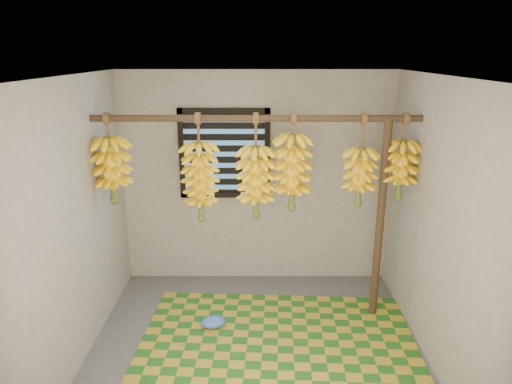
{
  "coord_description": "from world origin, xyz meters",
  "views": [
    {
      "loc": [
        0.01,
        -3.43,
        2.58
      ],
      "look_at": [
        0.0,
        0.55,
        1.35
      ],
      "focal_mm": 32.0,
      "sensor_mm": 36.0,
      "label": 1
    }
  ],
  "objects_px": {
    "woven_mat": "(278,354)",
    "banana_bunch_d": "(292,172)",
    "banana_bunch_e": "(360,177)",
    "plastic_bag": "(213,322)",
    "support_post": "(380,222)",
    "banana_bunch_b": "(200,182)",
    "banana_bunch_c": "(256,182)",
    "banana_bunch_a": "(112,170)",
    "banana_bunch_f": "(401,170)"
  },
  "relations": [
    {
      "from": "woven_mat",
      "to": "banana_bunch_d",
      "type": "xyz_separation_m",
      "value": [
        0.14,
        0.68,
        1.49
      ]
    },
    {
      "from": "woven_mat",
      "to": "banana_bunch_f",
      "type": "bearing_deg",
      "value": 30.49
    },
    {
      "from": "banana_bunch_b",
      "to": "plastic_bag",
      "type": "bearing_deg",
      "value": -67.33
    },
    {
      "from": "banana_bunch_b",
      "to": "banana_bunch_e",
      "type": "height_order",
      "value": "same"
    },
    {
      "from": "plastic_bag",
      "to": "banana_bunch_e",
      "type": "relative_size",
      "value": 0.28
    },
    {
      "from": "banana_bunch_c",
      "to": "woven_mat",
      "type": "bearing_deg",
      "value": -73.81
    },
    {
      "from": "banana_bunch_d",
      "to": "banana_bunch_f",
      "type": "bearing_deg",
      "value": 0.0
    },
    {
      "from": "woven_mat",
      "to": "banana_bunch_a",
      "type": "height_order",
      "value": "banana_bunch_a"
    },
    {
      "from": "woven_mat",
      "to": "banana_bunch_e",
      "type": "relative_size",
      "value": 2.89
    },
    {
      "from": "banana_bunch_a",
      "to": "banana_bunch_f",
      "type": "distance_m",
      "value": 2.7
    },
    {
      "from": "banana_bunch_d",
      "to": "banana_bunch_f",
      "type": "distance_m",
      "value": 1.01
    },
    {
      "from": "banana_bunch_f",
      "to": "banana_bunch_d",
      "type": "bearing_deg",
      "value": 180.0
    },
    {
      "from": "woven_mat",
      "to": "banana_bunch_e",
      "type": "xyz_separation_m",
      "value": [
        0.78,
        0.68,
        1.45
      ]
    },
    {
      "from": "plastic_bag",
      "to": "banana_bunch_e",
      "type": "distance_m",
      "value": 1.98
    },
    {
      "from": "banana_bunch_f",
      "to": "banana_bunch_b",
      "type": "bearing_deg",
      "value": 180.0
    },
    {
      "from": "woven_mat",
      "to": "plastic_bag",
      "type": "bearing_deg",
      "value": 145.85
    },
    {
      "from": "banana_bunch_b",
      "to": "support_post",
      "type": "bearing_deg",
      "value": 0.0
    },
    {
      "from": "banana_bunch_c",
      "to": "banana_bunch_f",
      "type": "relative_size",
      "value": 1.24
    },
    {
      "from": "woven_mat",
      "to": "banana_bunch_f",
      "type": "xyz_separation_m",
      "value": [
        1.15,
        0.68,
        1.52
      ]
    },
    {
      "from": "support_post",
      "to": "banana_bunch_b",
      "type": "distance_m",
      "value": 1.77
    },
    {
      "from": "support_post",
      "to": "plastic_bag",
      "type": "distance_m",
      "value": 1.89
    },
    {
      "from": "banana_bunch_f",
      "to": "banana_bunch_a",
      "type": "bearing_deg",
      "value": 180.0
    },
    {
      "from": "banana_bunch_e",
      "to": "banana_bunch_f",
      "type": "height_order",
      "value": "same"
    },
    {
      "from": "plastic_bag",
      "to": "banana_bunch_e",
      "type": "xyz_separation_m",
      "value": [
        1.39,
        0.27,
        1.39
      ]
    },
    {
      "from": "woven_mat",
      "to": "support_post",
      "type": "bearing_deg",
      "value": 34.08
    },
    {
      "from": "woven_mat",
      "to": "plastic_bag",
      "type": "distance_m",
      "value": 0.74
    },
    {
      "from": "banana_bunch_d",
      "to": "banana_bunch_b",
      "type": "bearing_deg",
      "value": 180.0
    },
    {
      "from": "plastic_bag",
      "to": "banana_bunch_b",
      "type": "distance_m",
      "value": 1.37
    },
    {
      "from": "banana_bunch_e",
      "to": "banana_bunch_b",
      "type": "bearing_deg",
      "value": 180.0
    },
    {
      "from": "plastic_bag",
      "to": "banana_bunch_e",
      "type": "bearing_deg",
      "value": 10.84
    },
    {
      "from": "woven_mat",
      "to": "banana_bunch_f",
      "type": "height_order",
      "value": "banana_bunch_f"
    },
    {
      "from": "woven_mat",
      "to": "banana_bunch_b",
      "type": "bearing_deg",
      "value": 136.7
    },
    {
      "from": "banana_bunch_d",
      "to": "banana_bunch_e",
      "type": "xyz_separation_m",
      "value": [
        0.63,
        0.0,
        -0.04
      ]
    },
    {
      "from": "banana_bunch_c",
      "to": "banana_bunch_a",
      "type": "bearing_deg",
      "value": -180.0
    },
    {
      "from": "banana_bunch_b",
      "to": "banana_bunch_f",
      "type": "xyz_separation_m",
      "value": [
        1.88,
        0.0,
        0.12
      ]
    },
    {
      "from": "banana_bunch_b",
      "to": "banana_bunch_d",
      "type": "bearing_deg",
      "value": 0.0
    },
    {
      "from": "banana_bunch_d",
      "to": "banana_bunch_a",
      "type": "bearing_deg",
      "value": 180.0
    },
    {
      "from": "banana_bunch_b",
      "to": "banana_bunch_e",
      "type": "xyz_separation_m",
      "value": [
        1.5,
        0.0,
        0.05
      ]
    },
    {
      "from": "support_post",
      "to": "banana_bunch_c",
      "type": "height_order",
      "value": "banana_bunch_c"
    },
    {
      "from": "plastic_bag",
      "to": "banana_bunch_f",
      "type": "height_order",
      "value": "banana_bunch_f"
    },
    {
      "from": "banana_bunch_b",
      "to": "banana_bunch_f",
      "type": "distance_m",
      "value": 1.88
    },
    {
      "from": "plastic_bag",
      "to": "banana_bunch_f",
      "type": "relative_size",
      "value": 0.31
    },
    {
      "from": "support_post",
      "to": "banana_bunch_e",
      "type": "relative_size",
      "value": 2.28
    },
    {
      "from": "support_post",
      "to": "banana_bunch_f",
      "type": "relative_size",
      "value": 2.48
    },
    {
      "from": "banana_bunch_a",
      "to": "banana_bunch_e",
      "type": "xyz_separation_m",
      "value": [
        2.32,
        0.0,
        -0.06
      ]
    },
    {
      "from": "woven_mat",
      "to": "plastic_bag",
      "type": "xyz_separation_m",
      "value": [
        -0.61,
        0.41,
        0.06
      ]
    },
    {
      "from": "support_post",
      "to": "banana_bunch_b",
      "type": "xyz_separation_m",
      "value": [
        -1.73,
        0.0,
        0.4
      ]
    },
    {
      "from": "woven_mat",
      "to": "banana_bunch_d",
      "type": "height_order",
      "value": "banana_bunch_d"
    },
    {
      "from": "banana_bunch_a",
      "to": "banana_bunch_d",
      "type": "xyz_separation_m",
      "value": [
        1.69,
        0.0,
        -0.02
      ]
    },
    {
      "from": "plastic_bag",
      "to": "banana_bunch_d",
      "type": "xyz_separation_m",
      "value": [
        0.75,
        0.27,
        1.44
      ]
    }
  ]
}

